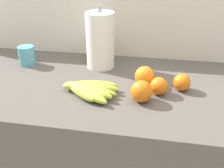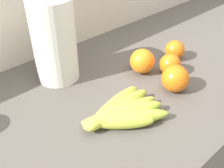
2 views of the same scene
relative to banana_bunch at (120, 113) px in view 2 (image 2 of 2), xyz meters
name	(u,v)px [view 2 (image 2 of 2)]	position (x,y,z in m)	size (l,w,h in m)	color
counter	(150,154)	(0.28, 0.10, -0.47)	(1.96, 0.64, 0.91)	#514C47
wall_back	(98,83)	(0.28, 0.44, -0.28)	(2.36, 0.06, 1.30)	silver
banana_bunch	(120,113)	(0.00, 0.00, 0.00)	(0.22, 0.17, 0.04)	#AFC03F
orange_back_right	(175,50)	(0.35, 0.10, 0.01)	(0.07, 0.07, 0.07)	orange
orange_right	(175,78)	(0.20, -0.01, 0.02)	(0.08, 0.08, 0.08)	orange
orange_center	(170,64)	(0.26, 0.05, 0.01)	(0.07, 0.07, 0.07)	orange
orange_front	(142,61)	(0.20, 0.11, 0.02)	(0.08, 0.08, 0.08)	orange
paper_towel_roll	(54,41)	(-0.01, 0.27, 0.10)	(0.13, 0.13, 0.28)	white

